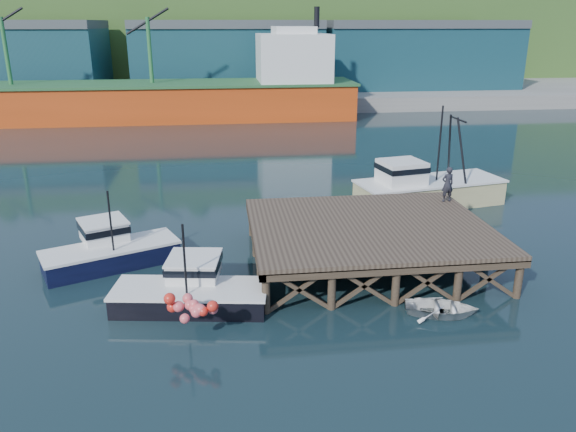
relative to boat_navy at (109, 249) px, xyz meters
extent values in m
plane|color=black|center=(7.73, -1.46, -0.84)|extent=(300.00, 300.00, 0.00)
cube|color=brown|center=(13.23, -1.46, 1.16)|extent=(12.00, 10.00, 0.25)
cube|color=#473828|center=(13.23, -6.31, 0.91)|extent=(12.00, 0.30, 0.35)
cylinder|color=#473828|center=(7.53, -6.16, -0.04)|extent=(0.36, 0.36, 2.60)
cylinder|color=#473828|center=(18.93, -6.16, -0.04)|extent=(0.36, 0.36, 2.60)
cylinder|color=#473828|center=(7.53, 3.24, -0.04)|extent=(0.36, 0.36, 2.60)
cylinder|color=#473828|center=(18.93, 3.24, -0.04)|extent=(0.36, 0.36, 2.60)
cube|color=gray|center=(7.73, 68.54, 0.16)|extent=(160.00, 40.00, 2.00)
cube|color=#17414B|center=(7.73, 63.54, 5.66)|extent=(28.00, 16.00, 9.00)
cube|color=#17414B|center=(37.73, 63.54, 5.66)|extent=(30.00, 16.00, 9.00)
cube|color=#CE4313|center=(-4.27, 46.54, 1.36)|extent=(55.00, 9.50, 4.40)
cube|color=#26592D|center=(-4.27, 46.54, 3.66)|extent=(55.50, 10.00, 0.30)
cube|color=silver|center=(15.73, 46.54, 6.66)|extent=(9.00, 9.00, 6.00)
cube|color=silver|center=(15.73, 46.54, 9.96)|extent=(5.00, 7.00, 1.20)
cylinder|color=black|center=(18.73, 46.54, 11.66)|extent=(0.70, 0.70, 2.50)
cube|color=#2D511E|center=(7.73, 98.54, 10.16)|extent=(220.00, 50.00, 22.00)
cube|color=black|center=(0.12, -0.28, -0.33)|extent=(6.96, 4.80, 1.02)
cube|color=silver|center=(0.12, -0.28, 0.20)|extent=(7.09, 4.89, 0.14)
cube|color=silver|center=(-0.35, 0.80, 0.69)|extent=(2.81, 2.81, 1.02)
cube|color=black|center=(-0.35, 0.80, 0.91)|extent=(2.97, 2.97, 0.34)
cylinder|color=black|center=(0.38, -0.88, 1.76)|extent=(0.10, 0.10, 3.16)
cube|color=black|center=(4.30, -5.31, -0.39)|extent=(6.84, 3.35, 0.91)
cube|color=silver|center=(4.30, -5.31, 0.09)|extent=(6.97, 3.42, 0.12)
cube|color=silver|center=(4.47, -4.14, 0.52)|extent=(2.47, 2.47, 0.91)
cube|color=black|center=(4.47, -4.14, 0.72)|extent=(2.61, 2.61, 0.30)
cylinder|color=black|center=(4.20, -5.96, 1.68)|extent=(0.10, 0.10, 3.23)
sphere|color=#E5545B|center=(4.09, -8.13, 0.27)|extent=(0.42, 0.42, 0.42)
sphere|color=#E5545B|center=(5.00, -7.93, 0.47)|extent=(0.42, 0.42, 0.42)
sphere|color=red|center=(4.60, -8.43, 0.67)|extent=(0.42, 0.42, 0.42)
cube|color=#C6BE80|center=(19.92, 7.66, -0.03)|extent=(10.33, 5.24, 1.61)
cube|color=silver|center=(19.92, 7.66, 0.82)|extent=(10.55, 5.45, 0.13)
cube|color=silver|center=(17.68, 7.66, 1.58)|extent=(3.12, 2.98, 1.61)
cube|color=black|center=(17.68, 7.66, 1.94)|extent=(3.23, 3.09, 0.36)
cylinder|color=black|center=(20.37, 7.66, 3.20)|extent=(0.12, 0.12, 5.38)
imported|color=white|center=(14.94, -7.26, -0.52)|extent=(3.56, 2.95, 0.64)
imported|color=black|center=(18.60, 1.72, 2.30)|extent=(0.80, 0.59, 2.03)
camera|label=1|loc=(5.80, -27.58, 10.97)|focal=35.00mm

